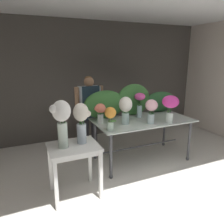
{
  "coord_description": "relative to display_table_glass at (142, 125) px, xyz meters",
  "views": [
    {
      "loc": [
        -1.79,
        -1.7,
        2.01
      ],
      "look_at": [
        -0.47,
        1.33,
        1.16
      ],
      "focal_mm": 34.74,
      "sensor_mm": 36.0,
      "label": 1
    }
  ],
  "objects": [
    {
      "name": "wall_back",
      "position": [
        -0.34,
        1.76,
        0.7
      ],
      "size": [
        5.92,
        0.12,
        2.83
      ],
      "primitive_type": "cube",
      "color": "#4C4742",
      "rests_on": "ground"
    },
    {
      "name": "florist",
      "position": [
        -0.84,
        0.69,
        0.29
      ],
      "size": [
        0.6,
        0.24,
        1.63
      ],
      "color": "#232328",
      "rests_on": "ground"
    },
    {
      "name": "vase_coral_anemones",
      "position": [
        -0.82,
        0.12,
        0.34
      ],
      "size": [
        0.24,
        0.19,
        0.36
      ],
      "color": "silver",
      "rests_on": "display_table_glass"
    },
    {
      "name": "foliage_backdrop",
      "position": [
        -0.05,
        0.38,
        0.39
      ],
      "size": [
        2.11,
        0.28,
        0.64
      ],
      "color": "#387033",
      "rests_on": "display_table_glass"
    },
    {
      "name": "vase_sunset_peonies",
      "position": [
        -0.82,
        -0.34,
        0.36
      ],
      "size": [
        0.19,
        0.19,
        0.4
      ],
      "color": "silver",
      "rests_on": "display_table_glass"
    },
    {
      "name": "display_table_glass",
      "position": [
        0.0,
        0.0,
        0.0
      ],
      "size": [
        1.86,
        0.99,
        0.84
      ],
      "color": "silver",
      "rests_on": "ground"
    },
    {
      "name": "vase_white_roses_tall",
      "position": [
        -1.64,
        -0.58,
        0.48
      ],
      "size": [
        0.29,
        0.25,
        0.67
      ],
      "color": "silver",
      "rests_on": "side_table_white"
    },
    {
      "name": "ground_plane",
      "position": [
        -0.34,
        0.02,
        -0.71
      ],
      "size": [
        7.7,
        7.7,
        0.0
      ],
      "primitive_type": "plane",
      "color": "silver"
    },
    {
      "name": "vase_fuchsia_snapdragons",
      "position": [
        0.02,
        0.16,
        0.43
      ],
      "size": [
        0.21,
        0.21,
        0.49
      ],
      "color": "silver",
      "rests_on": "display_table_glass"
    },
    {
      "name": "side_table_white",
      "position": [
        -1.49,
        -0.58,
        -0.04
      ],
      "size": [
        0.71,
        0.59,
        0.78
      ],
      "color": "white",
      "rests_on": "ground"
    },
    {
      "name": "ceiling_slab",
      "position": [
        -0.34,
        0.02,
        2.18
      ],
      "size": [
        6.04,
        3.6,
        0.12
      ],
      "primitive_type": "cube",
      "color": "silver",
      "rests_on": "wall_back"
    },
    {
      "name": "vase_magenta_tulips",
      "position": [
        0.34,
        -0.36,
        0.46
      ],
      "size": [
        0.32,
        0.3,
        0.5
      ],
      "color": "silver",
      "rests_on": "display_table_glass"
    },
    {
      "name": "vase_ivory_freesia",
      "position": [
        -0.43,
        -0.12,
        0.41
      ],
      "size": [
        0.24,
        0.24,
        0.49
      ],
      "color": "silver",
      "rests_on": "display_table_glass"
    },
    {
      "name": "vase_cream_lisianthus_tall",
      "position": [
        -1.34,
        -0.52,
        0.41
      ],
      "size": [
        0.26,
        0.22,
        0.6
      ],
      "color": "silver",
      "rests_on": "side_table_white"
    },
    {
      "name": "vase_blush_carnations",
      "position": [
        0.0,
        -0.27,
        0.39
      ],
      "size": [
        0.22,
        0.22,
        0.44
      ],
      "color": "silver",
      "rests_on": "display_table_glass"
    }
  ]
}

